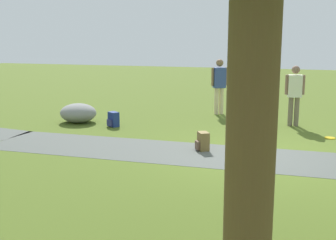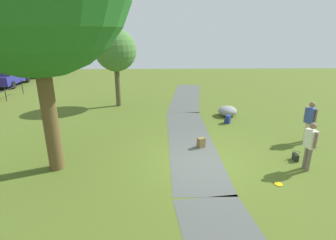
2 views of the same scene
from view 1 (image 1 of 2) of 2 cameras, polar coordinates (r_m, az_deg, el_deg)
ground_plane at (r=9.21m, az=11.83°, el=-4.72°), size 48.00×48.00×0.00m
footpath_segment_mid at (r=9.42m, az=-0.13°, el=-4.11°), size 8.00×1.85×0.01m
lawn_boulder at (r=12.75m, az=-11.53°, el=0.90°), size 1.33×1.29×0.54m
woman_with_handbag at (r=12.37m, az=16.06°, el=3.57°), size 0.52×0.29×1.64m
man_near_boulder at (r=13.77m, az=6.65°, el=4.84°), size 0.46×0.39×1.71m
handbag_on_grass at (r=12.49m, az=12.87°, el=0.04°), size 0.33×0.29×0.31m
backpack_by_boulder at (r=12.02m, az=-7.09°, el=0.06°), size 0.34×0.35×0.40m
spare_backpack_on_lawn at (r=9.52m, az=4.52°, el=-2.80°), size 0.34×0.34×0.40m
frisbee_on_grass at (r=11.30m, az=20.19°, el=-2.19°), size 0.25×0.25×0.02m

